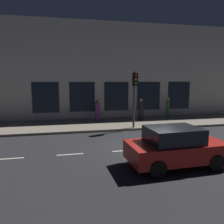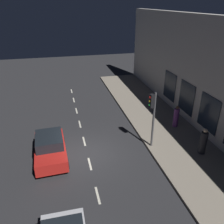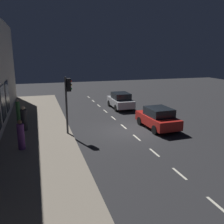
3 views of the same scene
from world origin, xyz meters
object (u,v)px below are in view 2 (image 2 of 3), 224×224
Objects in this scene: traffic_light at (153,110)px; pedestrian_0 at (176,117)px; parked_car_1 at (50,148)px; pedestrian_2 at (203,142)px.

pedestrian_0 is (2.95, 2.08, -1.85)m from traffic_light.
pedestrian_2 reaches higher than parked_car_1.
traffic_light reaches higher than pedestrian_2.
pedestrian_0 reaches higher than parked_car_1.
traffic_light is 2.17× the size of pedestrian_2.
parked_car_1 is (-6.43, 0.36, -2.00)m from traffic_light.
pedestrian_2 is at bearing 166.30° from parked_car_1.
parked_car_1 is 2.25× the size of pedestrian_2.
pedestrian_2 is (2.92, -1.53, -1.84)m from traffic_light.
pedestrian_0 is at bearing 35.19° from traffic_light.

